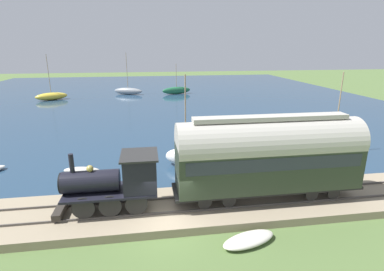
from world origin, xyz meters
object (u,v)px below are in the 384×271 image
Objects in this scene: sailboat_green at (176,90)px; passenger_coach at (269,154)px; sailboat_gray at (128,91)px; sailboat_yellow at (52,96)px; sailboat_brown at (333,146)px; sailboat_white at (186,156)px; rowboat_off_pier at (82,171)px; steam_locomotive at (119,179)px; beached_dinghy at (249,240)px.

passenger_coach is at bearing 165.89° from sailboat_green.
passenger_coach is 1.36× the size of sailboat_gray.
sailboat_green is (3.59, -22.47, 0.06)m from sailboat_yellow.
sailboat_yellow is 1.11× the size of sailboat_brown.
sailboat_brown is (-36.98, -19.83, -0.14)m from sailboat_gray.
rowboat_off_pier is (-0.43, 7.81, -0.52)m from sailboat_white.
passenger_coach is at bearing -146.07° from sailboat_gray.
steam_locomotive is 1.82× the size of beached_dinghy.
steam_locomotive is at bearing -143.90° from rowboat_off_pier.
steam_locomotive is 8.39m from passenger_coach.
passenger_coach is at bearing 153.81° from sailboat_brown.
sailboat_yellow is (33.69, 19.44, -0.12)m from sailboat_white.
sailboat_gray reaches higher than steam_locomotive.
beached_dinghy is (-47.42, 1.31, -0.51)m from sailboat_green.
sailboat_white is 0.91× the size of sailboat_yellow.
sailboat_white is 1.01× the size of sailboat_brown.
sailboat_gray is at bearing 12.85° from passenger_coach.
sailboat_white is 37.40m from sailboat_green.
sailboat_green reaches higher than steam_locomotive.
sailboat_yellow reaches higher than sailboat_white.
steam_locomotive is 1.98× the size of rowboat_off_pier.
sailboat_brown is at bearing -50.01° from passenger_coach.
steam_locomotive is 7.50m from rowboat_off_pier.
passenger_coach is at bearing -110.10° from rowboat_off_pier.
steam_locomotive is 0.70× the size of sailboat_yellow.
sailboat_brown is at bearing -179.13° from sailboat_green.
sailboat_gray reaches higher than rowboat_off_pier.
steam_locomotive is 44.78m from sailboat_green.
passenger_coach is 3.62× the size of beached_dinghy.
beached_dinghy is at bearing 163.25° from sailboat_green.
passenger_coach is 1.54× the size of sailboat_brown.
sailboat_yellow is 1.32× the size of sailboat_green.
passenger_coach is 46.81m from sailboat_yellow.
beached_dinghy is at bearing 147.27° from passenger_coach.
rowboat_off_pier is (-37.71, 10.84, -0.46)m from sailboat_green.
steam_locomotive is 8.32m from sailboat_white.
sailboat_gray is 1.13× the size of sailboat_brown.
steam_locomotive is 45.07m from sailboat_gray.
sailboat_green is 2.14× the size of rowboat_off_pier.
sailboat_brown reaches higher than steam_locomotive.
steam_locomotive is 0.77× the size of sailboat_white.
rowboat_off_pier is (6.41, 3.32, -2.04)m from steam_locomotive.
passenger_coach reaches higher than beached_dinghy.
sailboat_gray reaches higher than sailboat_green.
rowboat_off_pier is (-38.59, 1.39, -0.41)m from sailboat_gray.
sailboat_yellow reaches higher than sailboat_green.
sailboat_white is at bearing 160.19° from sailboat_green.
sailboat_green is 0.84× the size of sailboat_brown.
sailboat_white is 38.90m from sailboat_yellow.
sailboat_yellow is at bearing 130.05° from sailboat_gray.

